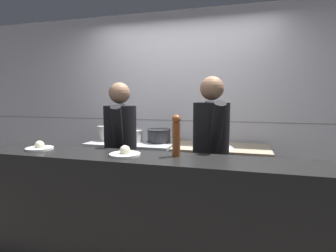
{
  "coord_description": "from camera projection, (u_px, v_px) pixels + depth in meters",
  "views": [
    {
      "loc": [
        0.77,
        -2.04,
        1.46
      ],
      "look_at": [
        0.01,
        0.71,
        1.15
      ],
      "focal_mm": 28.0,
      "sensor_mm": 36.0,
      "label": 1
    }
  ],
  "objects": [
    {
      "name": "braising_pot",
      "position": [
        159.0,
        135.0,
        3.27
      ],
      "size": [
        0.3,
        0.3,
        0.17
      ],
      "color": "#2D2D33",
      "rests_on": "oven_range"
    },
    {
      "name": "plated_dish_appetiser",
      "position": [
        125.0,
        153.0,
        2.02
      ],
      "size": [
        0.24,
        0.24,
        0.08
      ],
      "color": "white",
      "rests_on": "pass_counter"
    },
    {
      "name": "oven_range",
      "position": [
        135.0,
        175.0,
        3.41
      ],
      "size": [
        1.07,
        0.71,
        0.9
      ],
      "color": "#38383D",
      "rests_on": "ground_plane"
    },
    {
      "name": "pepper_mill",
      "position": [
        176.0,
        135.0,
        1.98
      ],
      "size": [
        0.07,
        0.07,
        0.32
      ],
      "color": "brown",
      "rests_on": "pass_counter"
    },
    {
      "name": "plated_dish_main",
      "position": [
        40.0,
        147.0,
        2.26
      ],
      "size": [
        0.23,
        0.23,
        0.08
      ],
      "color": "white",
      "rests_on": "pass_counter"
    },
    {
      "name": "chef_sous",
      "position": [
        211.0,
        155.0,
        2.45
      ],
      "size": [
        0.43,
        0.71,
        1.65
      ],
      "rotation": [
        0.0,
        0.0,
        0.33
      ],
      "color": "black",
      "rests_on": "ground_plane"
    },
    {
      "name": "mixing_bowl_steel",
      "position": [
        224.0,
        144.0,
        3.01
      ],
      "size": [
        0.25,
        0.25,
        0.08
      ],
      "color": "#B7BABF",
      "rests_on": "prep_counter"
    },
    {
      "name": "wall_back_tiled",
      "position": [
        182.0,
        109.0,
        3.56
      ],
      "size": [
        8.0,
        0.06,
        2.6
      ],
      "color": "silver",
      "rests_on": "ground_plane"
    },
    {
      "name": "pass_counter",
      "position": [
        140.0,
        219.0,
        2.07
      ],
      "size": [
        2.75,
        0.45,
        1.01
      ],
      "color": "black",
      "rests_on": "ground_plane"
    },
    {
      "name": "stock_pot",
      "position": [
        108.0,
        132.0,
        3.45
      ],
      "size": [
        0.27,
        0.27,
        0.19
      ],
      "color": "beige",
      "rests_on": "oven_range"
    },
    {
      "name": "sauce_pot",
      "position": [
        131.0,
        135.0,
        3.32
      ],
      "size": [
        0.31,
        0.31,
        0.15
      ],
      "color": "beige",
      "rests_on": "oven_range"
    },
    {
      "name": "chef_head_cook",
      "position": [
        121.0,
        153.0,
        2.69
      ],
      "size": [
        0.42,
        0.69,
        1.61
      ],
      "rotation": [
        0.0,
        0.0,
        0.33
      ],
      "color": "black",
      "rests_on": "ground_plane"
    },
    {
      "name": "prep_counter",
      "position": [
        221.0,
        183.0,
        3.12
      ],
      "size": [
        1.1,
        0.65,
        0.89
      ],
      "color": "gray",
      "rests_on": "ground_plane"
    }
  ]
}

